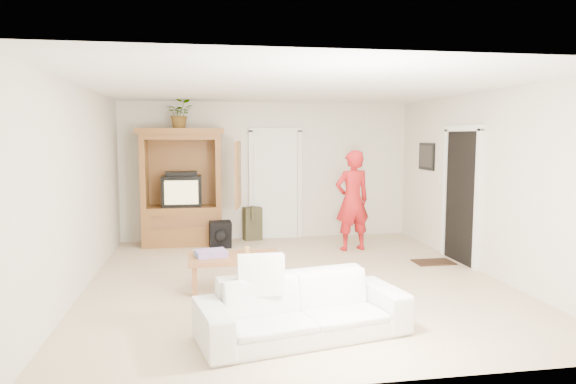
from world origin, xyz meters
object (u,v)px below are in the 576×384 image
Objects in this scene: armoire at (183,195)px; man at (352,201)px; sofa at (303,307)px; coffee_table at (235,260)px.

armoire is 1.22× the size of man.
sofa is at bearing -74.34° from armoire.
armoire is 3.04m from man.
sofa reaches higher than coffee_table.
armoire is 3.06m from coffee_table.
coffee_table is at bearing 32.51° from man.
armoire is 1.03× the size of sofa.
man is (2.88, -0.97, -0.05)m from armoire.
man reaches higher than sofa.
man is 0.85× the size of sofa.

